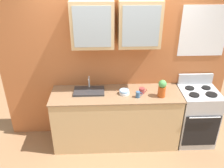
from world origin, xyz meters
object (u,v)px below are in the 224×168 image
Objects in this scene: bowl_stack at (124,92)px; stove_range at (196,116)px; cup_near_sink at (138,94)px; sink_faucet at (89,91)px; cup_near_bowls at (142,90)px; vase at (162,88)px.

stove_range is at bearing 0.73° from bowl_stack.
stove_range is at bearing 7.00° from cup_near_sink.
bowl_stack is at bearing -179.27° from stove_range.
cup_near_sink is (0.74, -0.19, 0.03)m from sink_faucet.
cup_near_sink is 0.15m from cup_near_bowls.
vase is (0.55, -0.10, 0.11)m from bowl_stack.
sink_faucet is 3.84× the size of cup_near_bowls.
sink_faucet reaches higher than bowl_stack.
stove_range is at bearing -0.30° from cup_near_bowls.
sink_faucet is 1.72× the size of vase.
cup_near_sink is at bearing -173.00° from stove_range.
stove_range is 11.00× the size of cup_near_sink.
cup_near_sink is 0.83× the size of cup_near_bowls.
cup_near_sink is (-0.35, -0.01, -0.09)m from vase.
sink_faucet is at bearing 170.55° from vase.
cup_near_bowls is (-0.92, 0.00, 0.50)m from stove_range.
bowl_stack is 0.27m from cup_near_bowls.
stove_range is at bearing -2.29° from sink_faucet.
vase reaches higher than bowl_stack.
sink_faucet is at bearing 171.16° from bowl_stack.
vase is 0.32m from cup_near_bowls.
stove_range is 9.13× the size of cup_near_bowls.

